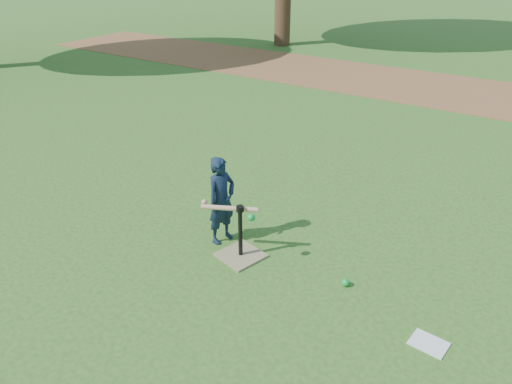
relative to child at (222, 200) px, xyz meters
The scene contains 7 objects.
ground 0.88m from the child, 16.15° to the left, with size 80.00×80.00×0.00m, color #285116.
dirt_strip 7.75m from the child, 84.82° to the left, with size 24.00×3.00×0.01m, color brown.
child is the anchor object (origin of this frame).
wiffle_ball_ground 1.59m from the child, ahead, with size 0.08×0.08×0.08m, color #0D9433.
clipboard 2.52m from the child, ahead, with size 0.30×0.23×0.01m, color silver.
batting_tee 0.56m from the child, 23.78° to the right, with size 0.52×0.52×0.61m.
swing_action 0.34m from the child, 35.50° to the right, with size 0.68×0.32×0.09m.
Camera 1 is at (2.27, -4.00, 3.08)m, focal length 35.00 mm.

